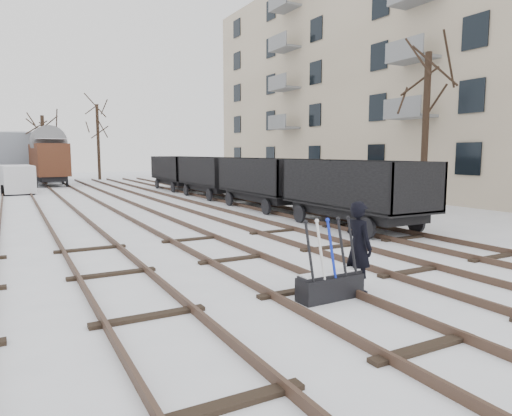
# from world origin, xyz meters

# --- Properties ---
(ground) EXTENTS (120.00, 120.00, 0.00)m
(ground) POSITION_xyz_m (0.00, 0.00, 0.00)
(ground) COLOR white
(ground) RESTS_ON ground
(tracks) EXTENTS (13.90, 52.00, 0.16)m
(tracks) POSITION_xyz_m (-0.00, 13.67, 0.07)
(tracks) COLOR black
(tracks) RESTS_ON ground
(apartment_block) EXTENTS (10.12, 45.00, 16.10)m
(apartment_block) POSITION_xyz_m (19.95, 14.00, 8.05)
(apartment_block) COLOR beige
(apartment_block) RESTS_ON ground
(shed_right) EXTENTS (7.00, 6.00, 4.50)m
(shed_right) POSITION_xyz_m (-4.00, 40.00, 2.25)
(shed_right) COLOR gray
(shed_right) RESTS_ON ground
(ground_frame) EXTENTS (1.31, 0.46, 1.49)m
(ground_frame) POSITION_xyz_m (0.23, -0.60, 0.28)
(ground_frame) COLOR black
(ground_frame) RESTS_ON ground
(worker) EXTENTS (0.43, 0.65, 1.78)m
(worker) POSITION_xyz_m (0.98, -0.50, 0.89)
(worker) COLOR black
(worker) RESTS_ON ground
(freight_wagon_a) EXTENTS (2.37, 5.92, 2.42)m
(freight_wagon_a) POSITION_xyz_m (6.00, 5.48, 0.92)
(freight_wagon_a) COLOR black
(freight_wagon_a) RESTS_ON ground
(freight_wagon_b) EXTENTS (2.37, 5.92, 2.42)m
(freight_wagon_b) POSITION_xyz_m (6.00, 11.88, 0.92)
(freight_wagon_b) COLOR black
(freight_wagon_b) RESTS_ON ground
(freight_wagon_c) EXTENTS (2.37, 5.92, 2.42)m
(freight_wagon_c) POSITION_xyz_m (6.00, 18.28, 0.92)
(freight_wagon_c) COLOR black
(freight_wagon_c) RESTS_ON ground
(freight_wagon_d) EXTENTS (2.37, 5.92, 2.42)m
(freight_wagon_d) POSITION_xyz_m (6.00, 24.68, 0.92)
(freight_wagon_d) COLOR black
(freight_wagon_d) RESTS_ON ground
(box_van_wagon) EXTENTS (3.01, 5.13, 3.77)m
(box_van_wagon) POSITION_xyz_m (-1.93, 33.33, 2.20)
(box_van_wagon) COLOR black
(box_van_wagon) RESTS_ON ground
(panel_van) EXTENTS (2.12, 4.34, 1.86)m
(panel_van) POSITION_xyz_m (-4.40, 27.04, 0.97)
(panel_van) COLOR silver
(panel_van) RESTS_ON ground
(tree_near) EXTENTS (0.30, 0.30, 7.11)m
(tree_near) POSITION_xyz_m (11.71, 7.45, 3.55)
(tree_near) COLOR black
(tree_near) RESTS_ON ground
(tree_far_left) EXTENTS (0.30, 0.30, 5.84)m
(tree_far_left) POSITION_xyz_m (-2.10, 36.15, 2.92)
(tree_far_left) COLOR black
(tree_far_left) RESTS_ON ground
(tree_far_right) EXTENTS (0.30, 0.30, 7.43)m
(tree_far_right) POSITION_xyz_m (3.16, 40.60, 3.72)
(tree_far_right) COLOR black
(tree_far_right) RESTS_ON ground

